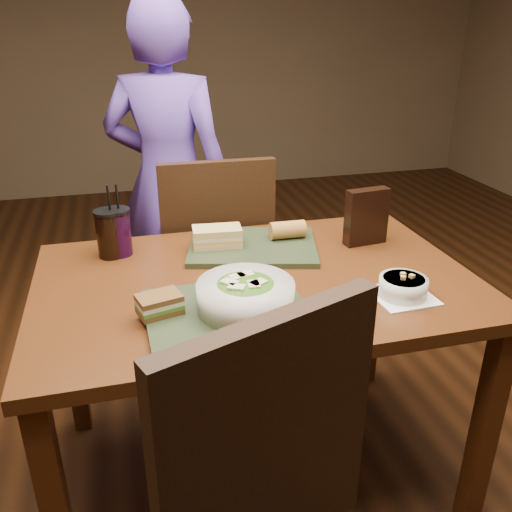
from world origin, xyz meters
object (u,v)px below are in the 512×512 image
Objects in this scene: baguette_far at (287,230)px; cup_berry at (118,232)px; tray_far at (253,246)px; sandwich_far at (217,237)px; dining_table at (256,304)px; salad_bowl at (246,294)px; baguette_near at (304,313)px; tray_near at (226,310)px; sandwich_near at (159,304)px; chair_far at (215,261)px; diner at (169,182)px; soup_bowl at (403,287)px; chip_bag at (366,217)px; cup_cola at (110,233)px.

baguette_far is 0.57m from cup_berry.
sandwich_far is (-0.12, 0.02, 0.04)m from tray_far.
salad_bowl reaches higher than dining_table.
tray_far is at bearing 89.35° from baguette_near.
tray_near is (-0.13, -0.19, 0.10)m from dining_table.
sandwich_near is at bearing -139.25° from baguette_far.
salad_bowl reaches higher than tray_far.
tray_near is 3.36× the size of sandwich_near.
baguette_far is at bearing 60.00° from salad_bowl.
salad_bowl is at bearing -94.34° from chair_far.
baguette_far is (0.17, 0.23, 0.14)m from dining_table.
cup_berry is (-0.09, 0.45, 0.04)m from sandwich_near.
sandwich_near is 1.04× the size of baguette_far.
baguette_near is at bearing -37.05° from tray_near.
diner reaches higher than baguette_far.
baguette_far is (0.13, 0.02, 0.04)m from tray_far.
sandwich_near is 0.63m from baguette_far.
chair_far is 0.55m from cup_berry.
soup_bowl is 0.67m from sandwich_near.
cup_berry is at bearing 165.32° from chip_bag.
cup_cola is (-0.26, -0.70, 0.05)m from diner.
chair_far is at bearing 37.51° from cup_cola.
sandwich_far is at bearing -7.26° from cup_cola.
diner reaches higher than sandwich_far.
soup_bowl is at bearing -106.06° from chip_bag.
baguette_near is at bearing -52.43° from cup_cola.
tray_far is at bearing 66.44° from tray_near.
tray_far is 3.49× the size of baguette_far.
chair_far is 0.83m from salad_bowl.
tray_far is at bearing -170.37° from baguette_far.
cup_cola is at bearing 172.74° from sandwich_far.
baguette_far is (0.20, -0.34, 0.25)m from chair_far.
soup_bowl is at bearing -3.95° from sandwich_near.
baguette_near is (-0.33, -0.10, 0.02)m from soup_bowl.
dining_table is 3.10× the size of tray_near.
salad_bowl is (-0.06, -0.78, 0.26)m from chair_far.
cup_cola reaches higher than baguette_far.
salad_bowl reaches higher than sandwich_far.
tray_near is at bearing -58.37° from cup_cola.
cup_cola is at bearing 104.34° from sandwich_near.
soup_bowl is 0.39m from chip_bag.
sandwich_near is at bearing 171.22° from salad_bowl.
chair_far reaches higher than cup_berry.
chip_bag is at bearing 50.86° from baguette_near.
baguette_near is 0.74m from cup_berry.
sandwich_near is 1.03× the size of baguette_near.
sandwich_near is 0.46m from sandwich_far.
tray_near is 3.47× the size of baguette_near.
chip_bag is (0.39, 0.48, 0.05)m from baguette_near.
diner is at bearing 98.94° from dining_table.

